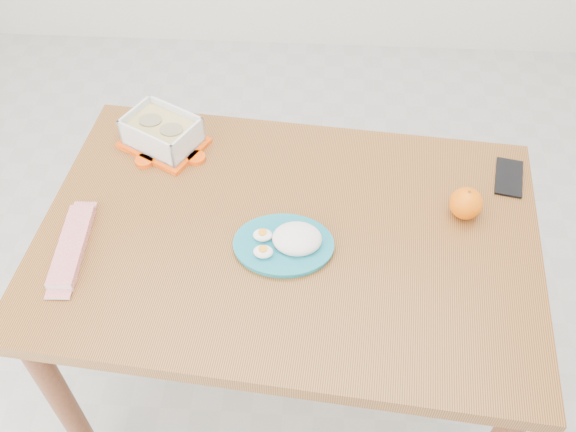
# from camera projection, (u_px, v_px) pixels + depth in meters

# --- Properties ---
(ground) EXTENTS (3.50, 3.50, 0.00)m
(ground) POSITION_uv_depth(u_px,v_px,m) (288.00, 334.00, 2.21)
(ground) COLOR #B7B7B2
(ground) RESTS_ON ground
(dining_table) EXTENTS (1.26, 0.90, 0.75)m
(dining_table) POSITION_uv_depth(u_px,v_px,m) (288.00, 258.00, 1.61)
(dining_table) COLOR #97612A
(dining_table) RESTS_ON ground
(food_container) EXTENTS (0.26, 0.24, 0.09)m
(food_container) POSITION_uv_depth(u_px,v_px,m) (162.00, 133.00, 1.71)
(food_container) COLOR #FE4E07
(food_container) RESTS_ON dining_table
(orange_fruit) EXTENTS (0.08, 0.08, 0.08)m
(orange_fruit) POSITION_uv_depth(u_px,v_px,m) (466.00, 203.00, 1.55)
(orange_fruit) COLOR #F26104
(orange_fruit) RESTS_ON dining_table
(rice_plate) EXTENTS (0.24, 0.24, 0.06)m
(rice_plate) POSITION_uv_depth(u_px,v_px,m) (288.00, 241.00, 1.49)
(rice_plate) COLOR teal
(rice_plate) RESTS_ON dining_table
(candy_bar) EXTENTS (0.07, 0.24, 0.02)m
(candy_bar) POSITION_uv_depth(u_px,v_px,m) (72.00, 246.00, 1.49)
(candy_bar) COLOR red
(candy_bar) RESTS_ON dining_table
(smartphone) EXTENTS (0.09, 0.15, 0.01)m
(smartphone) POSITION_uv_depth(u_px,v_px,m) (509.00, 177.00, 1.65)
(smartphone) COLOR black
(smartphone) RESTS_ON dining_table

